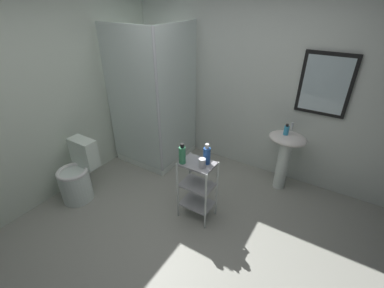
{
  "coord_description": "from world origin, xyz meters",
  "views": [
    {
      "loc": [
        1.14,
        -1.53,
        2.3
      ],
      "look_at": [
        -0.19,
        0.6,
        0.86
      ],
      "focal_mm": 24.73,
      "sensor_mm": 36.0,
      "label": 1
    }
  ],
  "objects_px": {
    "toilet": "(78,176)",
    "hand_soap_bottle": "(286,130)",
    "shower_stall": "(157,132)",
    "pedestal_sink": "(285,150)",
    "shampoo_bottle_blue": "(207,155)",
    "storage_cart": "(197,186)",
    "body_wash_bottle_green": "(182,155)",
    "rinse_cup": "(202,163)"
  },
  "relations": [
    {
      "from": "toilet",
      "to": "hand_soap_bottle",
      "type": "bearing_deg",
      "value": 35.83
    },
    {
      "from": "shower_stall",
      "to": "pedestal_sink",
      "type": "xyz_separation_m",
      "value": [
        1.84,
        0.3,
        0.12
      ]
    },
    {
      "from": "pedestal_sink",
      "to": "shampoo_bottle_blue",
      "type": "height_order",
      "value": "shampoo_bottle_blue"
    },
    {
      "from": "pedestal_sink",
      "to": "storage_cart",
      "type": "bearing_deg",
      "value": -122.61
    },
    {
      "from": "body_wash_bottle_green",
      "to": "pedestal_sink",
      "type": "bearing_deg",
      "value": 54.33
    },
    {
      "from": "toilet",
      "to": "rinse_cup",
      "type": "relative_size",
      "value": 7.4
    },
    {
      "from": "pedestal_sink",
      "to": "hand_soap_bottle",
      "type": "xyz_separation_m",
      "value": [
        -0.03,
        -0.04,
        0.29
      ]
    },
    {
      "from": "body_wash_bottle_green",
      "to": "rinse_cup",
      "type": "distance_m",
      "value": 0.23
    },
    {
      "from": "body_wash_bottle_green",
      "to": "hand_soap_bottle",
      "type": "bearing_deg",
      "value": 54.38
    },
    {
      "from": "shampoo_bottle_blue",
      "to": "body_wash_bottle_green",
      "type": "xyz_separation_m",
      "value": [
        -0.22,
        -0.13,
        0.0
      ]
    },
    {
      "from": "shower_stall",
      "to": "rinse_cup",
      "type": "xyz_separation_m",
      "value": [
        1.24,
        -0.79,
        0.33
      ]
    },
    {
      "from": "storage_cart",
      "to": "shower_stall",
      "type": "bearing_deg",
      "value": 147.39
    },
    {
      "from": "storage_cart",
      "to": "toilet",
      "type": "bearing_deg",
      "value": -160.99
    },
    {
      "from": "toilet",
      "to": "storage_cart",
      "type": "height_order",
      "value": "toilet"
    },
    {
      "from": "shower_stall",
      "to": "hand_soap_bottle",
      "type": "relative_size",
      "value": 14.54
    },
    {
      "from": "storage_cart",
      "to": "body_wash_bottle_green",
      "type": "xyz_separation_m",
      "value": [
        -0.14,
        -0.08,
        0.41
      ]
    },
    {
      "from": "toilet",
      "to": "shampoo_bottle_blue",
      "type": "height_order",
      "value": "shampoo_bottle_blue"
    },
    {
      "from": "toilet",
      "to": "body_wash_bottle_green",
      "type": "xyz_separation_m",
      "value": [
        1.3,
        0.42,
        0.53
      ]
    },
    {
      "from": "hand_soap_bottle",
      "to": "shower_stall",
      "type": "bearing_deg",
      "value": -171.77
    },
    {
      "from": "shampoo_bottle_blue",
      "to": "body_wash_bottle_green",
      "type": "distance_m",
      "value": 0.26
    },
    {
      "from": "rinse_cup",
      "to": "shower_stall",
      "type": "bearing_deg",
      "value": 147.64
    },
    {
      "from": "toilet",
      "to": "body_wash_bottle_green",
      "type": "bearing_deg",
      "value": 17.71
    },
    {
      "from": "hand_soap_bottle",
      "to": "rinse_cup",
      "type": "bearing_deg",
      "value": -118.17
    },
    {
      "from": "pedestal_sink",
      "to": "rinse_cup",
      "type": "distance_m",
      "value": 1.26
    },
    {
      "from": "toilet",
      "to": "pedestal_sink",
      "type": "bearing_deg",
      "value": 36.14
    },
    {
      "from": "rinse_cup",
      "to": "pedestal_sink",
      "type": "bearing_deg",
      "value": 61.49
    },
    {
      "from": "toilet",
      "to": "rinse_cup",
      "type": "height_order",
      "value": "rinse_cup"
    },
    {
      "from": "storage_cart",
      "to": "shampoo_bottle_blue",
      "type": "relative_size",
      "value": 3.19
    },
    {
      "from": "body_wash_bottle_green",
      "to": "toilet",
      "type": "bearing_deg",
      "value": -162.29
    },
    {
      "from": "pedestal_sink",
      "to": "shampoo_bottle_blue",
      "type": "distance_m",
      "value": 1.19
    },
    {
      "from": "pedestal_sink",
      "to": "toilet",
      "type": "height_order",
      "value": "pedestal_sink"
    },
    {
      "from": "pedestal_sink",
      "to": "hand_soap_bottle",
      "type": "bearing_deg",
      "value": -127.04
    },
    {
      "from": "shower_stall",
      "to": "shampoo_bottle_blue",
      "type": "relative_size",
      "value": 8.61
    },
    {
      "from": "storage_cart",
      "to": "body_wash_bottle_green",
      "type": "relative_size",
      "value": 3.22
    },
    {
      "from": "storage_cart",
      "to": "shampoo_bottle_blue",
      "type": "bearing_deg",
      "value": 29.77
    },
    {
      "from": "storage_cart",
      "to": "shampoo_bottle_blue",
      "type": "distance_m",
      "value": 0.41
    },
    {
      "from": "storage_cart",
      "to": "hand_soap_bottle",
      "type": "distance_m",
      "value": 1.27
    },
    {
      "from": "toilet",
      "to": "body_wash_bottle_green",
      "type": "relative_size",
      "value": 3.3
    },
    {
      "from": "shower_stall",
      "to": "shampoo_bottle_blue",
      "type": "bearing_deg",
      "value": -29.27
    },
    {
      "from": "shower_stall",
      "to": "storage_cart",
      "type": "distance_m",
      "value": 1.39
    },
    {
      "from": "shower_stall",
      "to": "rinse_cup",
      "type": "height_order",
      "value": "shower_stall"
    },
    {
      "from": "storage_cart",
      "to": "body_wash_bottle_green",
      "type": "distance_m",
      "value": 0.44
    }
  ]
}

